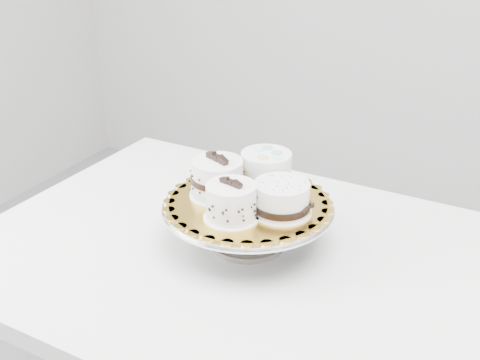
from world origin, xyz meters
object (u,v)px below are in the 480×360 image
at_px(cake_swirl, 231,202).
at_px(cake_ribbon, 282,199).
at_px(cake_banded, 217,179).
at_px(cake_dots, 266,170).
at_px(cake_board, 248,203).
at_px(table, 264,288).
at_px(cake_stand, 248,216).

height_order(cake_swirl, cake_ribbon, cake_swirl).
height_order(cake_banded, cake_dots, cake_banded).
bearing_deg(cake_ribbon, cake_dots, 136.71).
height_order(cake_board, cake_banded, cake_banded).
height_order(cake_dots, cake_ribbon, cake_dots).
distance_m(cake_board, cake_dots, 0.09).
xyz_separation_m(cake_board, cake_swirl, (0.00, -0.07, 0.04)).
height_order(table, cake_banded, cake_banded).
bearing_deg(cake_banded, cake_board, 24.29).
relative_size(cake_banded, cake_ribbon, 1.09).
bearing_deg(cake_swirl, table, 55.95).
xyz_separation_m(cake_stand, cake_swirl, (0.00, -0.07, 0.07)).
bearing_deg(cake_stand, cake_ribbon, -7.11).
xyz_separation_m(table, cake_stand, (-0.05, 0.03, 0.14)).
bearing_deg(cake_board, cake_banded, -178.60).
distance_m(cake_stand, cake_board, 0.03).
bearing_deg(cake_board, cake_dots, 87.55).
bearing_deg(cake_banded, cake_swirl, -23.28).
xyz_separation_m(cake_stand, cake_dots, (0.00, 0.08, 0.07)).
bearing_deg(cake_dots, table, -75.46).
xyz_separation_m(cake_banded, cake_dots, (0.07, 0.08, 0.00)).
bearing_deg(table, cake_swirl, -134.86).
xyz_separation_m(cake_board, cake_ribbon, (0.08, -0.01, 0.03)).
bearing_deg(cake_banded, cake_dots, 70.40).
xyz_separation_m(cake_stand, cake_board, (0.00, -0.00, 0.03)).
bearing_deg(table, cake_stand, 154.38).
xyz_separation_m(cake_board, cake_dots, (0.00, 0.08, 0.04)).
bearing_deg(cake_ribbon, cake_swirl, -133.27).
relative_size(table, cake_dots, 9.70).
distance_m(cake_stand, cake_ribbon, 0.10).
distance_m(cake_banded, cake_dots, 0.11).
height_order(cake_board, cake_swirl, cake_swirl).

